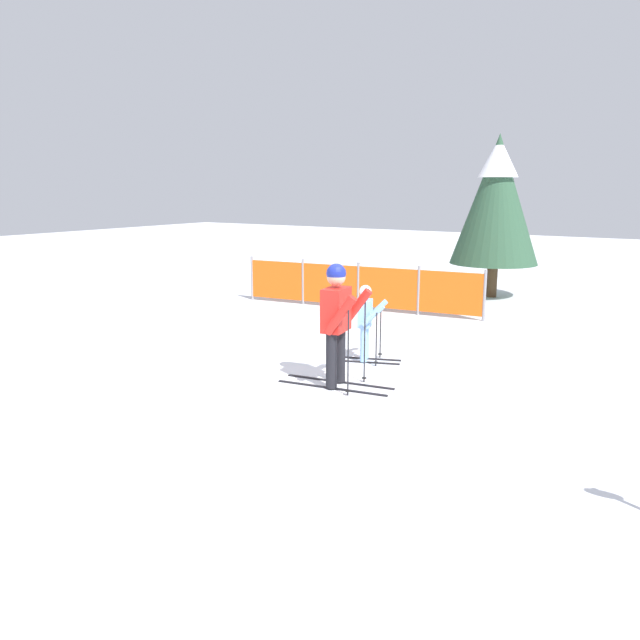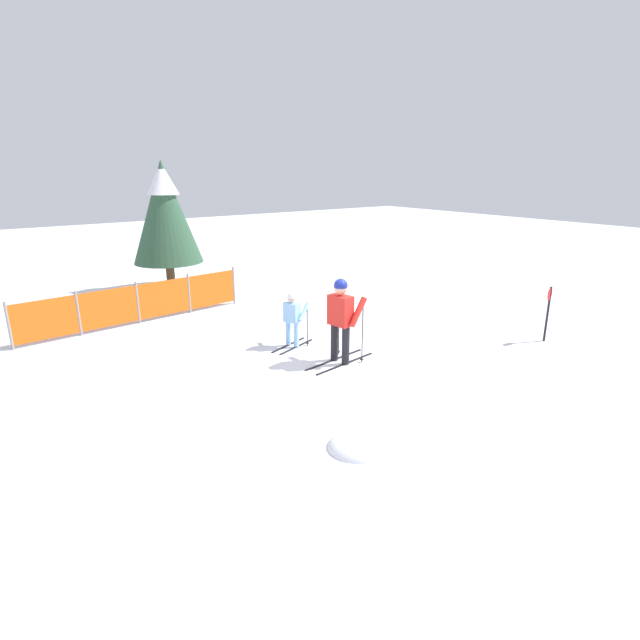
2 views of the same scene
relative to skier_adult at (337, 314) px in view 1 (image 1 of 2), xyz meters
name	(u,v)px [view 1 (image 1 of 2)]	position (x,y,z in m)	size (l,w,h in m)	color
ground_plane	(334,388)	(0.01, -0.10, -1.03)	(60.00, 60.00, 0.00)	white
skier_adult	(337,314)	(0.00, 0.00, 0.00)	(1.66, 0.78, 1.73)	black
skier_child	(366,317)	(-0.27, 1.35, -0.30)	(1.18, 0.67, 1.23)	black
safety_fence	(358,286)	(-2.46, 5.05, -0.49)	(5.69, 0.67, 1.07)	gray
conifer_far	(497,198)	(-0.42, 8.33, 1.45)	(2.16, 2.16, 4.01)	#4C3823
snow_mound	(99,420)	(-1.73, -2.67, -1.03)	(1.04, 0.88, 0.42)	white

